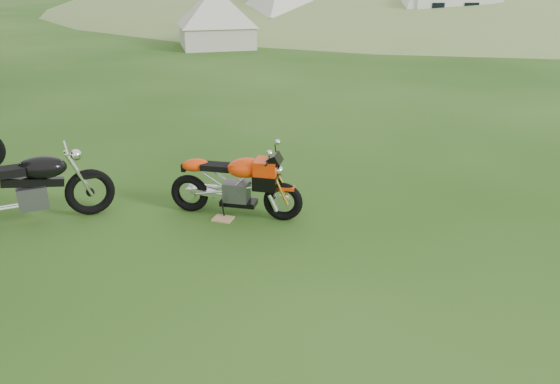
{
  "coord_description": "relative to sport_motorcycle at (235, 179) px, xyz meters",
  "views": [
    {
      "loc": [
        -0.84,
        -5.73,
        3.29
      ],
      "look_at": [
        0.07,
        0.4,
        0.68
      ],
      "focal_mm": 35.0,
      "sensor_mm": 36.0,
      "label": 1
    }
  ],
  "objects": [
    {
      "name": "hedgerow",
      "position": [
        24.43,
        38.74,
        -0.54
      ],
      "size": [
        36.0,
        1.2,
        8.6
      ],
      "primitive_type": null,
      "color": "black",
      "rests_on": "ground"
    },
    {
      "name": "tent_mid",
      "position": [
        3.81,
        21.07,
        0.85
      ],
      "size": [
        4.25,
        4.25,
        2.78
      ],
      "primitive_type": null,
      "rotation": [
        0.0,
        0.0,
        0.43
      ],
      "color": "beige",
      "rests_on": "ground"
    },
    {
      "name": "vintage_moto_b",
      "position": [
        -2.72,
        0.11,
        0.01
      ],
      "size": [
        2.15,
        1.05,
        1.1
      ],
      "primitive_type": null,
      "rotation": [
        0.0,
        0.0,
        0.28
      ],
      "color": "black",
      "rests_on": "ground"
    },
    {
      "name": "tent_left",
      "position": [
        0.43,
        16.83,
        0.7
      ],
      "size": [
        3.14,
        3.14,
        2.49
      ],
      "primitive_type": null,
      "rotation": [
        0.0,
        0.0,
        0.1
      ],
      "color": "beige",
      "rests_on": "ground"
    },
    {
      "name": "plywood_board",
      "position": [
        -0.19,
        -0.12,
        -0.53
      ],
      "size": [
        0.34,
        0.31,
        0.02
      ],
      "primitive_type": "cube",
      "rotation": [
        0.0,
        0.0,
        -0.47
      ],
      "color": "tan",
      "rests_on": "ground"
    },
    {
      "name": "tent_right",
      "position": [
        9.51,
        19.33,
        0.61
      ],
      "size": [
        3.2,
        3.2,
        2.31
      ],
      "primitive_type": null,
      "rotation": [
        0.0,
        0.0,
        -0.23
      ],
      "color": "beige",
      "rests_on": "ground"
    },
    {
      "name": "ground",
      "position": [
        0.43,
        -1.26,
        -0.54
      ],
      "size": [
        120.0,
        120.0,
        0.0
      ],
      "primitive_type": "plane",
      "color": "#1B3F0D",
      "rests_on": "ground"
    },
    {
      "name": "hillside",
      "position": [
        24.43,
        38.74,
        -0.54
      ],
      "size": [
        80.0,
        64.0,
        8.0
      ],
      "primitive_type": "ellipsoid",
      "color": "#6C9049",
      "rests_on": "ground"
    },
    {
      "name": "caravan",
      "position": [
        11.18,
        18.01,
        0.5
      ],
      "size": [
        4.59,
        2.32,
        2.08
      ],
      "primitive_type": null,
      "rotation": [
        0.0,
        0.0,
        -0.08
      ],
      "color": "silver",
      "rests_on": "ground"
    },
    {
      "name": "sport_motorcycle",
      "position": [
        0.0,
        0.0,
        0.0
      ],
      "size": [
        1.85,
        1.07,
        1.09
      ],
      "primitive_type": null,
      "rotation": [
        0.0,
        0.0,
        -0.37
      ],
      "color": "red",
      "rests_on": "ground"
    }
  ]
}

